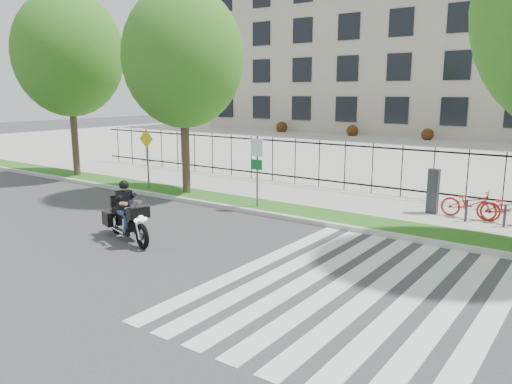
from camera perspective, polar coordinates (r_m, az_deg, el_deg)
The scene contains 13 objects.
ground at distance 13.67m, azimuth -7.33°, elevation -6.38°, with size 120.00×120.00×0.00m, color #38383B.
curb at distance 16.74m, azimuth 2.31°, elevation -2.70°, with size 60.00×0.20×0.15m, color #B5B3AB.
grass_verge at distance 17.44m, azimuth 3.86°, elevation -2.15°, with size 60.00×1.50×0.15m, color #265715.
sidewalk at distance 19.55m, azimuth 7.76°, elevation -0.74°, with size 60.00×3.50×0.15m, color #9F9B95.
plaza at distance 35.82m, azimuth 21.23°, elevation 4.05°, with size 80.00×34.00×0.10m, color #9F9B95.
crosswalk_stripes at distance 11.11m, azimuth 11.49°, elevation -10.75°, with size 5.70×8.00×0.01m, color silver, non-canonical shape.
iron_fence at distance 20.90m, azimuth 10.12°, elevation 2.96°, with size 30.00×0.06×2.00m, color black, non-canonical shape.
lamp_post_left at distance 30.01m, azimuth -8.56°, elevation 9.46°, with size 1.06×0.70×4.25m.
street_tree_0 at distance 25.72m, azimuth -20.62°, elevation 14.54°, with size 5.06×5.06×8.65m.
street_tree_1 at distance 20.04m, azimuth -8.34°, elevation 14.95°, with size 4.70×4.70×8.00m.
sign_pole_regulatory at distance 17.45m, azimuth 0.11°, elevation 3.45°, with size 0.50×0.09×2.50m.
sign_pole_warning at distance 21.22m, azimuth -12.34°, elevation 4.61°, with size 0.78×0.09×2.49m.
motorcycle_rider at distance 14.55m, azimuth -14.48°, elevation -2.76°, with size 2.58×1.26×2.06m.
Camera 1 is at (8.98, -9.43, 4.15)m, focal length 35.00 mm.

